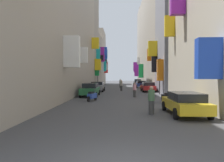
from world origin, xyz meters
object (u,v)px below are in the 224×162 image
parked_car_red (148,87)px  pedestrian_crossing (121,85)px  pedestrian_near_right (151,100)px  pedestrian_near_left (135,90)px  scooter_black (166,97)px  traffic_light_near_corner (98,73)px  parked_car_grey (97,86)px  parked_car_green (90,89)px  scooter_orange (142,87)px  scooter_blue (92,96)px  parked_car_yellow (185,103)px  parked_car_black (138,82)px  pedestrian_mid_street (120,83)px  parked_car_blue (141,84)px  traffic_light_far_corner (160,70)px

parked_car_red → pedestrian_crossing: 4.24m
pedestrian_near_right → pedestrian_near_left: bearing=91.7°
scooter_black → pedestrian_near_left: bearing=116.2°
pedestrian_near_left → traffic_light_near_corner: size_ratio=0.38×
parked_car_grey → pedestrian_near_right: bearing=-73.8°
pedestrian_near_right → traffic_light_near_corner: traffic_light_near_corner is taller
parked_car_green → scooter_orange: parked_car_green is taller
scooter_blue → parked_car_yellow: bearing=-45.4°
parked_car_red → parked_car_grey: bearing=178.6°
parked_car_grey → parked_car_yellow: parked_car_grey is taller
parked_car_grey → scooter_black: (7.29, -12.78, -0.30)m
parked_car_black → scooter_blue: size_ratio=2.16×
scooter_orange → pedestrian_near_left: (-2.12, -13.04, 0.31)m
parked_car_red → scooter_black: size_ratio=2.03×
pedestrian_near_right → pedestrian_mid_street: size_ratio=0.97×
parked_car_blue → pedestrian_near_left: (-2.52, -18.48, 0.04)m
parked_car_green → pedestrian_mid_street: bearing=78.6°
scooter_blue → pedestrian_crossing: (2.70, 13.12, 0.36)m
parked_car_blue → traffic_light_near_corner: size_ratio=1.08×
parked_car_green → parked_car_blue: bearing=67.1°
pedestrian_mid_street → traffic_light_near_corner: (-4.34, -0.69, 1.95)m
parked_car_blue → pedestrian_near_right: 28.58m
pedestrian_near_left → parked_car_green: bearing=170.1°
pedestrian_near_right → scooter_orange: bearing=85.5°
pedestrian_near_right → pedestrian_mid_street: (-1.88, 27.59, 0.03)m
scooter_orange → traffic_light_near_corner: bearing=154.4°
parked_car_grey → scooter_black: bearing=-60.3°
pedestrian_mid_street → traffic_light_far_corner: bearing=-70.6°
parked_car_grey → parked_car_yellow: (7.18, -18.07, -0.06)m
parked_car_blue → pedestrian_near_right: bearing=-94.5°
parked_car_red → pedestrian_near_left: pedestrian_near_left is taller
parked_car_grey → parked_car_green: size_ratio=0.95×
traffic_light_near_corner → traffic_light_far_corner: size_ratio=0.93×
parked_car_blue → traffic_light_far_corner: traffic_light_far_corner is taller
pedestrian_near_right → traffic_light_far_corner: traffic_light_far_corner is taller
pedestrian_near_right → pedestrian_mid_street: bearing=93.9°
pedestrian_near_left → parked_car_grey: bearing=121.7°
parked_car_red → traffic_light_far_corner: size_ratio=0.90×
scooter_orange → traffic_light_near_corner: size_ratio=0.43×
parked_car_green → pedestrian_near_left: size_ratio=2.87×
parked_car_blue → traffic_light_near_corner: bearing=-169.3°
parked_car_green → pedestrian_mid_street: pedestrian_mid_street is taller
parked_car_grey → traffic_light_far_corner: bearing=-28.1°
parked_car_black → pedestrian_near_left: pedestrian_near_left is taller
pedestrian_crossing → scooter_orange: bearing=45.3°
scooter_black → traffic_light_near_corner: (-8.26, 21.65, 2.35)m
pedestrian_mid_street → traffic_light_far_corner: size_ratio=0.39×
scooter_blue → pedestrian_crossing: bearing=78.4°
parked_car_black → parked_car_blue: parked_car_black is taller
parked_car_grey → scooter_blue: 11.70m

